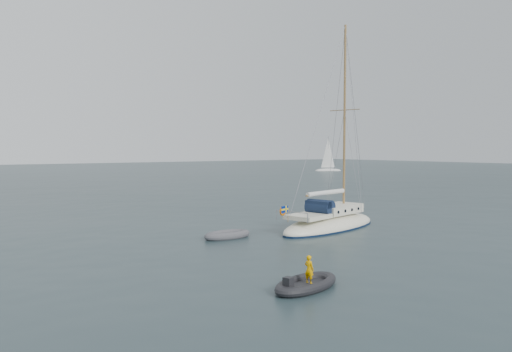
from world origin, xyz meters
TOP-DOWN VIEW (x-y plane):
  - ground at (0.00, 0.00)m, footprint 300.00×300.00m
  - sailboat at (1.99, -2.01)m, footprint 9.93×2.97m
  - dinghy at (-5.37, -1.05)m, footprint 3.07×1.39m
  - rib at (-8.51, -11.71)m, footprint 3.40×1.54m
  - distant_yacht_b at (59.30, 58.75)m, footprint 6.38×3.40m

SIDE VIEW (x-z plane):
  - ground at x=0.00m, z-range 0.00..0.00m
  - dinghy at x=-5.37m, z-range -0.03..0.41m
  - rib at x=-8.51m, z-range -0.43..0.83m
  - sailboat at x=1.99m, z-range -6.00..8.14m
  - distant_yacht_b at x=59.30m, z-range -0.61..7.84m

